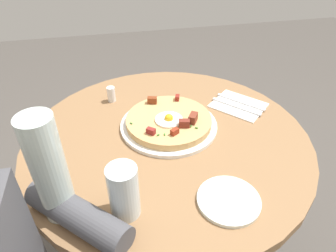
# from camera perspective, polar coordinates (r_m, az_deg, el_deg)

# --- Properties ---
(dining_table) EXTENTS (0.86, 0.86, 0.73)m
(dining_table) POSITION_cam_1_polar(r_m,az_deg,el_deg) (1.04, -0.13, -9.29)
(dining_table) COLOR olive
(dining_table) RESTS_ON ground_plane
(pizza_plate) EXTENTS (0.30, 0.30, 0.01)m
(pizza_plate) POSITION_cam_1_polar(r_m,az_deg,el_deg) (0.96, 0.14, 0.17)
(pizza_plate) COLOR white
(pizza_plate) RESTS_ON dining_table
(breakfast_pizza) EXTENTS (0.27, 0.27, 0.05)m
(breakfast_pizza) POSITION_cam_1_polar(r_m,az_deg,el_deg) (0.95, 0.19, 1.03)
(breakfast_pizza) COLOR tan
(breakfast_pizza) RESTS_ON pizza_plate
(bread_plate) EXTENTS (0.15, 0.15, 0.01)m
(bread_plate) POSITION_cam_1_polar(r_m,az_deg,el_deg) (0.76, 11.28, -13.48)
(bread_plate) COLOR silver
(bread_plate) RESTS_ON dining_table
(napkin) EXTENTS (0.22, 0.22, 0.00)m
(napkin) POSITION_cam_1_polar(r_m,az_deg,el_deg) (1.09, 13.04, 3.81)
(napkin) COLOR white
(napkin) RESTS_ON dining_table
(fork) EXTENTS (0.14, 0.13, 0.00)m
(fork) POSITION_cam_1_polar(r_m,az_deg,el_deg) (1.08, 12.67, 3.60)
(fork) COLOR silver
(fork) RESTS_ON napkin
(knife) EXTENTS (0.14, 0.13, 0.00)m
(knife) POSITION_cam_1_polar(r_m,az_deg,el_deg) (1.10, 13.47, 4.41)
(knife) COLOR silver
(knife) RESTS_ON napkin
(water_glass) EXTENTS (0.07, 0.07, 0.14)m
(water_glass) POSITION_cam_1_polar(r_m,az_deg,el_deg) (0.68, -8.29, -12.09)
(water_glass) COLOR silver
(water_glass) RESTS_ON dining_table
(water_bottle) EXTENTS (0.07, 0.07, 0.26)m
(water_bottle) POSITION_cam_1_polar(r_m,az_deg,el_deg) (0.68, -21.30, -7.69)
(water_bottle) COLOR silver
(water_bottle) RESTS_ON dining_table
(salt_shaker) EXTENTS (0.03, 0.03, 0.05)m
(salt_shaker) POSITION_cam_1_polar(r_m,az_deg,el_deg) (1.10, -10.58, 5.87)
(salt_shaker) COLOR white
(salt_shaker) RESTS_ON dining_table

